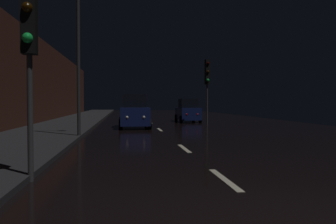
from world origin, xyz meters
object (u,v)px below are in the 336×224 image
object	(u,v)px
traffic_light_far_right	(207,77)
car_parked_right_far	(188,111)
traffic_light_near_left	(29,25)
car_approaching_headlights	(134,113)
streetlamp_overhead	(87,25)

from	to	relation	value
traffic_light_far_right	car_parked_right_far	distance (m)	4.68
traffic_light_near_left	traffic_light_far_right	bearing A→B (deg)	151.30
traffic_light_far_right	car_parked_right_far	xyz separation A→B (m)	(-0.80, 3.73, -2.70)
traffic_light_near_left	traffic_light_far_right	world-z (taller)	traffic_light_far_right
car_approaching_headlights	car_parked_right_far	world-z (taller)	car_approaching_headlights
car_parked_right_far	traffic_light_near_left	bearing A→B (deg)	160.94
traffic_light_near_left	car_approaching_headlights	bearing A→B (deg)	166.16
streetlamp_overhead	car_approaching_headlights	bearing A→B (deg)	70.06
streetlamp_overhead	car_parked_right_far	bearing A→B (deg)	60.79
car_approaching_headlights	car_parked_right_far	distance (m)	7.93
streetlamp_overhead	car_parked_right_far	size ratio (longest dim) A/B	2.07
traffic_light_near_left	traffic_light_far_right	distance (m)	19.85
traffic_light_far_right	car_approaching_headlights	size ratio (longest dim) A/B	1.13
streetlamp_overhead	car_approaching_headlights	size ratio (longest dim) A/B	1.85
streetlamp_overhead	car_parked_right_far	distance (m)	15.39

